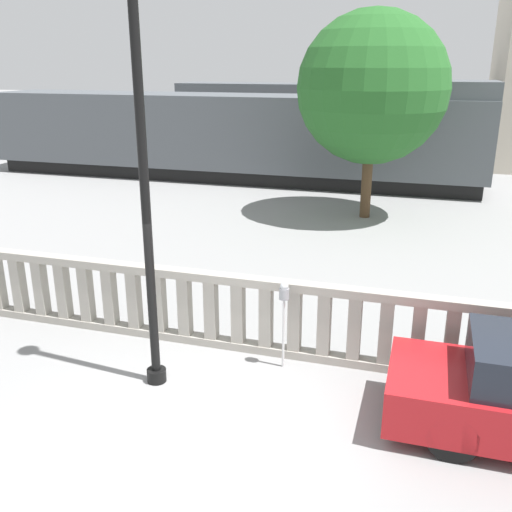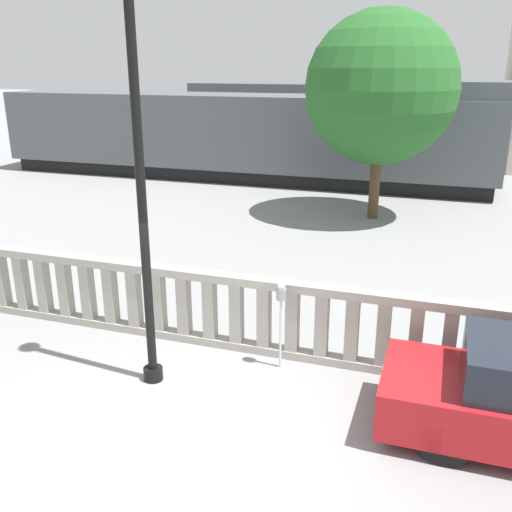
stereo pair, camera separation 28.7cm
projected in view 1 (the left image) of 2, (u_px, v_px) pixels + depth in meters
The scene contains 7 objects.
ground_plane at pixel (180, 432), 7.48m from camera, with size 160.00×160.00×0.00m, color gray.
balustrade at pixel (238, 313), 9.47m from camera, with size 15.37×0.24×1.32m.
lamppost at pixel (143, 157), 7.59m from camera, with size 0.34×0.34×6.06m.
parking_meter at pixel (284, 301), 8.74m from camera, with size 0.16×0.16×1.44m.
train_near at pixel (231, 135), 23.06m from camera, with size 20.19×2.96×3.98m.
train_far at pixel (426, 120), 28.51m from camera, with size 25.68×2.69×4.13m.
tree_left at pixel (373, 88), 16.64m from camera, with size 4.43×4.43×6.10m.
Camera 1 is at (2.80, -5.77, 4.61)m, focal length 40.00 mm.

